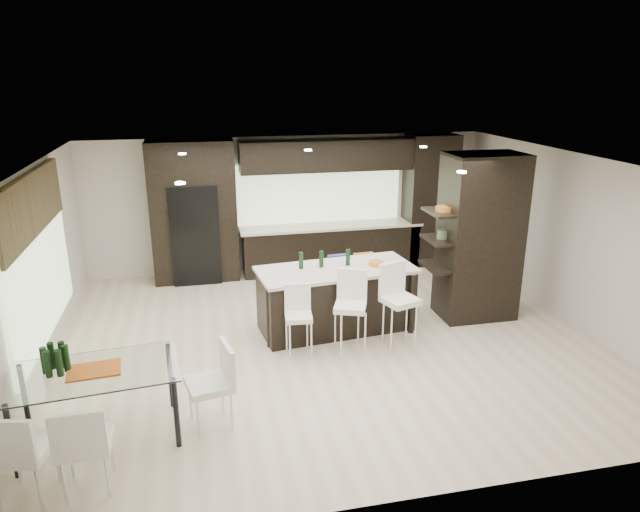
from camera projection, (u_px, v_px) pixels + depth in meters
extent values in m
plane|color=beige|center=(328.00, 339.00, 8.71)|extent=(8.00, 8.00, 0.00)
cube|color=beige|center=(289.00, 203.00, 11.54)|extent=(8.00, 0.02, 2.70)
cube|color=beige|center=(33.00, 276.00, 7.48)|extent=(0.02, 7.00, 2.70)
cube|color=beige|center=(572.00, 239.00, 9.11)|extent=(0.02, 7.00, 2.70)
cube|color=white|center=(329.00, 163.00, 7.88)|extent=(8.00, 7.00, 0.02)
cube|color=#B2D199|center=(40.00, 270.00, 7.67)|extent=(0.04, 3.20, 1.90)
cube|color=#B2D199|center=(319.00, 193.00, 11.57)|extent=(3.40, 0.04, 1.20)
cube|color=brown|center=(31.00, 205.00, 7.40)|extent=(0.08, 3.00, 0.80)
cube|color=white|center=(325.00, 161.00, 8.11)|extent=(4.00, 3.00, 0.02)
cube|color=black|center=(317.00, 206.00, 11.34)|extent=(6.80, 0.68, 2.70)
cube|color=black|center=(195.00, 233.00, 10.93)|extent=(0.90, 0.68, 1.90)
cube|color=black|center=(480.00, 237.00, 9.20)|extent=(1.20, 0.80, 2.70)
cube|color=black|center=(336.00, 298.00, 8.95)|extent=(2.53, 1.31, 1.01)
cube|color=white|center=(299.00, 329.00, 8.07)|extent=(0.42, 0.42, 0.85)
cube|color=white|center=(350.00, 321.00, 8.17)|extent=(0.56, 0.56, 0.98)
cube|color=white|center=(399.00, 315.00, 8.31)|extent=(0.57, 0.57, 1.03)
cube|color=black|center=(357.00, 290.00, 9.96)|extent=(1.38, 0.63, 0.51)
cube|color=white|center=(99.00, 405.00, 6.24)|extent=(1.84, 1.16, 0.84)
cube|color=white|center=(86.00, 448.00, 5.47)|extent=(0.50, 0.50, 0.91)
cube|color=white|center=(24.00, 456.00, 5.35)|extent=(0.59, 0.59, 0.92)
cube|color=white|center=(210.00, 390.00, 6.48)|extent=(0.58, 0.58, 0.90)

